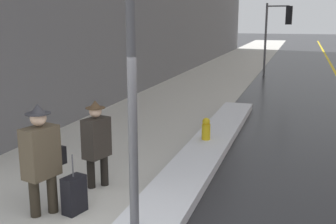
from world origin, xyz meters
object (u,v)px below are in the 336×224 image
pedestrian_in_fedora (97,141)px  fire_hydrant (206,133)px  pedestrian_with_shoulder_bag (41,156)px  traffic_light_near (280,24)px  rolling_suitcase (74,195)px

pedestrian_in_fedora → fire_hydrant: bearing=170.2°
pedestrian_in_fedora → fire_hydrant: (1.31, 2.93, -0.52)m
pedestrian_with_shoulder_bag → fire_hydrant: bearing=173.3°
pedestrian_in_fedora → pedestrian_with_shoulder_bag: bearing=1.3°
pedestrian_in_fedora → fire_hydrant: 3.25m
traffic_light_near → fire_hydrant: 13.20m
pedestrian_in_fedora → fire_hydrant: size_ratio=2.26×
traffic_light_near → pedestrian_with_shoulder_bag: bearing=-91.7°
pedestrian_with_shoulder_bag → fire_hydrant: (1.59, 4.16, -0.60)m
traffic_light_near → pedestrian_in_fedora: size_ratio=2.33×
pedestrian_in_fedora → rolling_suitcase: (0.13, -1.05, -0.56)m
pedestrian_with_shoulder_bag → rolling_suitcase: size_ratio=1.83×
pedestrian_with_shoulder_bag → traffic_light_near: bearing=-173.9°
pedestrian_with_shoulder_bag → pedestrian_in_fedora: size_ratio=1.10×
traffic_light_near → pedestrian_in_fedora: traffic_light_near is taller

